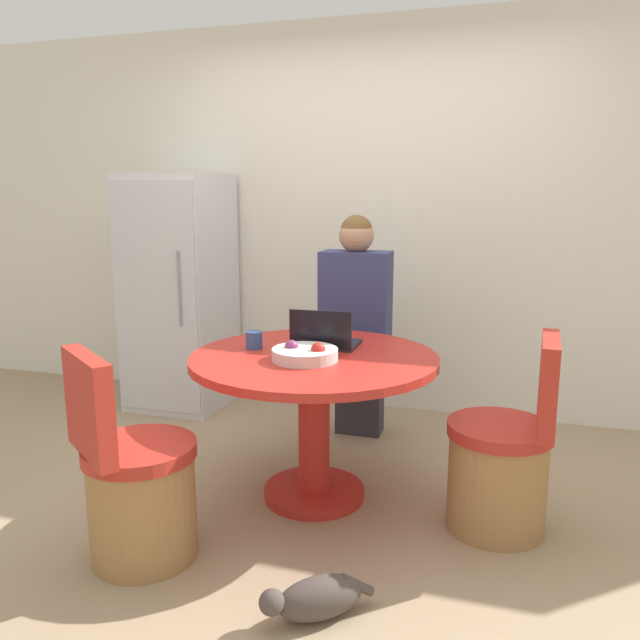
{
  "coord_description": "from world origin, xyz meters",
  "views": [
    {
      "loc": [
        0.89,
        -2.59,
        1.47
      ],
      "look_at": [
        0.03,
        0.23,
        0.87
      ],
      "focal_mm": 35.0,
      "sensor_mm": 36.0,
      "label": 1
    }
  ],
  "objects_px": {
    "refrigerator": "(179,292)",
    "chair_near_left_corner": "(137,490)",
    "person_seated": "(357,319)",
    "cat": "(316,598)",
    "laptop": "(325,339)",
    "fruit_bowl": "(305,354)",
    "dining_table": "(314,392)",
    "chair_right_side": "(502,466)"
  },
  "relations": [
    {
      "from": "refrigerator",
      "to": "chair_near_left_corner",
      "type": "bearing_deg",
      "value": -66.16
    },
    {
      "from": "person_seated",
      "to": "cat",
      "type": "bearing_deg",
      "value": 98.93
    },
    {
      "from": "person_seated",
      "to": "laptop",
      "type": "height_order",
      "value": "person_seated"
    },
    {
      "from": "person_seated",
      "to": "laptop",
      "type": "bearing_deg",
      "value": 89.15
    },
    {
      "from": "fruit_bowl",
      "to": "cat",
      "type": "relative_size",
      "value": 0.84
    },
    {
      "from": "chair_near_left_corner",
      "to": "fruit_bowl",
      "type": "relative_size",
      "value": 2.92
    },
    {
      "from": "dining_table",
      "to": "person_seated",
      "type": "height_order",
      "value": "person_seated"
    },
    {
      "from": "fruit_bowl",
      "to": "dining_table",
      "type": "bearing_deg",
      "value": 84.24
    },
    {
      "from": "chair_right_side",
      "to": "person_seated",
      "type": "xyz_separation_m",
      "value": [
        -0.87,
        0.85,
        0.45
      ]
    },
    {
      "from": "refrigerator",
      "to": "chair_near_left_corner",
      "type": "relative_size",
      "value": 1.81
    },
    {
      "from": "person_seated",
      "to": "fruit_bowl",
      "type": "xyz_separation_m",
      "value": [
        -0.03,
        -0.92,
        0.01
      ]
    },
    {
      "from": "chair_right_side",
      "to": "laptop",
      "type": "xyz_separation_m",
      "value": [
        -0.88,
        0.21,
        0.47
      ]
    },
    {
      "from": "cat",
      "to": "fruit_bowl",
      "type": "bearing_deg",
      "value": -107.02
    },
    {
      "from": "refrigerator",
      "to": "cat",
      "type": "bearing_deg",
      "value": -50.66
    },
    {
      "from": "dining_table",
      "to": "chair_right_side",
      "type": "bearing_deg",
      "value": -2.6
    },
    {
      "from": "dining_table",
      "to": "fruit_bowl",
      "type": "xyz_separation_m",
      "value": [
        -0.01,
        -0.1,
        0.21
      ]
    },
    {
      "from": "dining_table",
      "to": "fruit_bowl",
      "type": "relative_size",
      "value": 3.89
    },
    {
      "from": "chair_near_left_corner",
      "to": "laptop",
      "type": "height_order",
      "value": "laptop"
    },
    {
      "from": "laptop",
      "to": "dining_table",
      "type": "bearing_deg",
      "value": 88.24
    },
    {
      "from": "dining_table",
      "to": "person_seated",
      "type": "xyz_separation_m",
      "value": [
        0.01,
        0.81,
        0.2
      ]
    },
    {
      "from": "refrigerator",
      "to": "laptop",
      "type": "height_order",
      "value": "refrigerator"
    },
    {
      "from": "refrigerator",
      "to": "fruit_bowl",
      "type": "height_order",
      "value": "refrigerator"
    },
    {
      "from": "fruit_bowl",
      "to": "cat",
      "type": "xyz_separation_m",
      "value": [
        0.29,
        -0.76,
        -0.68
      ]
    },
    {
      "from": "dining_table",
      "to": "laptop",
      "type": "distance_m",
      "value": 0.28
    },
    {
      "from": "chair_near_left_corner",
      "to": "chair_right_side",
      "type": "distance_m",
      "value": 1.56
    },
    {
      "from": "chair_right_side",
      "to": "person_seated",
      "type": "distance_m",
      "value": 1.3
    },
    {
      "from": "refrigerator",
      "to": "fruit_bowl",
      "type": "bearing_deg",
      "value": -42.3
    },
    {
      "from": "person_seated",
      "to": "cat",
      "type": "relative_size",
      "value": 3.76
    },
    {
      "from": "chair_right_side",
      "to": "fruit_bowl",
      "type": "bearing_deg",
      "value": -83.42
    },
    {
      "from": "fruit_bowl",
      "to": "cat",
      "type": "height_order",
      "value": "fruit_bowl"
    },
    {
      "from": "person_seated",
      "to": "fruit_bowl",
      "type": "relative_size",
      "value": 4.48
    },
    {
      "from": "chair_right_side",
      "to": "fruit_bowl",
      "type": "xyz_separation_m",
      "value": [
        -0.89,
        -0.06,
        0.46
      ]
    },
    {
      "from": "person_seated",
      "to": "fruit_bowl",
      "type": "bearing_deg",
      "value": 88.43
    },
    {
      "from": "dining_table",
      "to": "chair_right_side",
      "type": "distance_m",
      "value": 0.92
    },
    {
      "from": "refrigerator",
      "to": "dining_table",
      "type": "distance_m",
      "value": 1.74
    },
    {
      "from": "chair_near_left_corner",
      "to": "fruit_bowl",
      "type": "distance_m",
      "value": 0.92
    },
    {
      "from": "laptop",
      "to": "chair_right_side",
      "type": "bearing_deg",
      "value": 166.65
    },
    {
      "from": "cat",
      "to": "laptop",
      "type": "bearing_deg",
      "value": -112.97
    },
    {
      "from": "laptop",
      "to": "fruit_bowl",
      "type": "height_order",
      "value": "laptop"
    },
    {
      "from": "chair_right_side",
      "to": "person_seated",
      "type": "bearing_deg",
      "value": -131.9
    },
    {
      "from": "dining_table",
      "to": "person_seated",
      "type": "bearing_deg",
      "value": 88.96
    },
    {
      "from": "dining_table",
      "to": "cat",
      "type": "relative_size",
      "value": 3.26
    }
  ]
}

